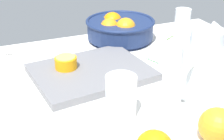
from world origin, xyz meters
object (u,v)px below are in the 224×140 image
(juice_pitcher, at_px, (202,71))
(cutting_board, at_px, (91,72))
(fruit_bowl, at_px, (120,28))
(second_glass, at_px, (182,21))
(loose_orange_2, at_px, (217,126))
(juice_glass, at_px, (121,100))
(orange_half_0, at_px, (66,62))

(juice_pitcher, height_order, cutting_board, juice_pitcher)
(fruit_bowl, bearing_deg, second_glass, 1.95)
(fruit_bowl, height_order, loose_orange_2, fruit_bowl)
(fruit_bowl, xyz_separation_m, juice_pitcher, (0.04, -0.48, 0.03))
(fruit_bowl, xyz_separation_m, juice_glass, (-0.21, -0.49, 0.00))
(second_glass, bearing_deg, fruit_bowl, -178.05)
(fruit_bowl, relative_size, juice_pitcher, 1.36)
(orange_half_0, bearing_deg, loose_orange_2, -63.00)
(juice_pitcher, distance_m, juice_glass, 0.25)
(fruit_bowl, distance_m, juice_pitcher, 0.48)
(cutting_board, relative_size, loose_orange_2, 4.21)
(juice_pitcher, relative_size, juice_glass, 1.77)
(cutting_board, bearing_deg, loose_orange_2, -69.07)
(second_glass, height_order, orange_half_0, second_glass)
(juice_pitcher, xyz_separation_m, loose_orange_2, (-0.09, -0.18, -0.03))
(orange_half_0, bearing_deg, fruit_bowl, 37.33)
(juice_pitcher, bearing_deg, orange_half_0, 140.13)
(fruit_bowl, relative_size, orange_half_0, 3.94)
(fruit_bowl, distance_m, orange_half_0, 0.35)
(fruit_bowl, height_order, second_glass, fruit_bowl)
(juice_pitcher, bearing_deg, juice_glass, -177.41)
(second_glass, xyz_separation_m, loose_orange_2, (-0.36, -0.67, 0.00))
(fruit_bowl, height_order, juice_glass, juice_glass)
(fruit_bowl, xyz_separation_m, orange_half_0, (-0.28, -0.21, -0.01))
(fruit_bowl, height_order, orange_half_0, fruit_bowl)
(cutting_board, xyz_separation_m, loose_orange_2, (0.16, -0.41, 0.03))
(juice_pitcher, xyz_separation_m, juice_glass, (-0.25, -0.01, -0.02))
(juice_glass, xyz_separation_m, cutting_board, (0.00, 0.24, -0.04))
(juice_pitcher, height_order, juice_glass, juice_pitcher)
(juice_glass, height_order, second_glass, juice_glass)
(fruit_bowl, distance_m, cutting_board, 0.33)
(juice_pitcher, height_order, orange_half_0, juice_pitcher)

